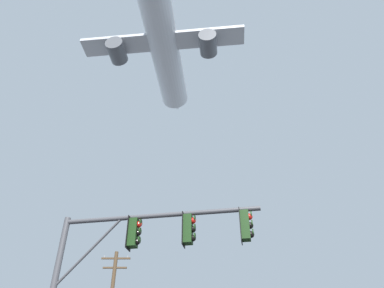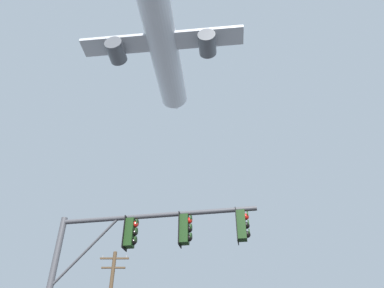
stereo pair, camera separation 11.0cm
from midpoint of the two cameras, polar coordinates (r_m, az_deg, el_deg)
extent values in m
cylinder|color=#4C4C51|center=(11.73, -5.26, -11.26)|extent=(6.29, 1.27, 0.15)
cylinder|color=#4C4C51|center=(12.14, -16.16, -16.10)|extent=(1.95, 0.43, 2.12)
cube|color=#193814|center=(11.15, 8.32, -12.70)|extent=(0.31, 0.36, 0.90)
cylinder|color=#193814|center=(11.35, 8.11, -10.31)|extent=(0.05, 0.05, 0.12)
cube|color=black|center=(11.16, 7.59, -12.77)|extent=(0.10, 0.46, 1.04)
sphere|color=red|center=(11.25, 8.95, -11.35)|extent=(0.20, 0.20, 0.20)
cylinder|color=#193814|center=(11.27, 9.26, -11.03)|extent=(0.08, 0.21, 0.21)
sphere|color=black|center=(11.14, 9.08, -12.67)|extent=(0.20, 0.20, 0.20)
cylinder|color=#193814|center=(11.17, 9.40, -12.35)|extent=(0.08, 0.21, 0.21)
sphere|color=black|center=(11.05, 9.22, -14.02)|extent=(0.20, 0.20, 0.20)
cylinder|color=#193814|center=(11.07, 9.53, -13.69)|extent=(0.08, 0.21, 0.21)
cube|color=#193814|center=(11.33, -0.77, -13.41)|extent=(0.31, 0.36, 0.90)
cylinder|color=#193814|center=(11.53, -0.75, -11.05)|extent=(0.05, 0.05, 0.12)
cube|color=black|center=(11.36, -1.48, -13.45)|extent=(0.10, 0.46, 1.04)
sphere|color=red|center=(11.41, -0.02, -12.10)|extent=(0.20, 0.20, 0.20)
cylinder|color=#193814|center=(11.42, 0.30, -11.80)|extent=(0.08, 0.21, 0.21)
sphere|color=black|center=(11.30, -0.02, -13.41)|extent=(0.20, 0.20, 0.20)
cylinder|color=#193814|center=(11.32, 0.31, -13.11)|extent=(0.08, 0.21, 0.21)
sphere|color=black|center=(11.21, -0.02, -14.75)|extent=(0.20, 0.20, 0.20)
cylinder|color=#193814|center=(11.22, 0.31, -14.44)|extent=(0.08, 0.21, 0.21)
cube|color=#193814|center=(11.78, -9.40, -13.79)|extent=(0.31, 0.36, 0.90)
cylinder|color=#193814|center=(11.96, -9.17, -11.51)|extent=(0.05, 0.05, 0.12)
cube|color=black|center=(11.82, -10.07, -13.81)|extent=(0.10, 0.46, 1.04)
sphere|color=red|center=(11.83, -8.60, -12.55)|extent=(0.20, 0.20, 0.20)
cylinder|color=#193814|center=(11.83, -8.27, -12.27)|extent=(0.08, 0.21, 0.21)
sphere|color=black|center=(11.73, -8.72, -13.82)|extent=(0.20, 0.20, 0.20)
cylinder|color=#193814|center=(11.73, -8.38, -13.53)|extent=(0.08, 0.21, 0.21)
sphere|color=black|center=(11.63, -8.84, -15.10)|extent=(0.20, 0.20, 0.20)
cylinder|color=#193814|center=(11.63, -8.50, -14.82)|extent=(0.08, 0.21, 0.21)
cube|color=brown|center=(29.25, -11.95, -17.37)|extent=(2.20, 0.12, 0.12)
cube|color=brown|center=(29.06, -12.12, -18.68)|extent=(1.80, 0.12, 0.12)
cylinder|color=gray|center=(29.48, -13.71, -17.03)|extent=(0.10, 0.10, 0.18)
cylinder|color=gray|center=(29.12, -10.10, -17.25)|extent=(0.10, 0.10, 0.18)
cylinder|color=white|center=(54.79, -4.53, 15.82)|extent=(6.94, 25.12, 4.41)
cone|color=white|center=(64.31, -2.42, 6.41)|extent=(4.48, 3.45, 4.19)
cube|color=silver|center=(53.86, -4.69, 15.93)|extent=(23.61, 5.43, 0.50)
cylinder|color=#595B60|center=(54.21, -11.81, 14.20)|extent=(2.81, 3.54, 2.48)
cylinder|color=#595B60|center=(52.28, 2.60, 15.62)|extent=(2.81, 3.54, 2.48)
camera|label=1|loc=(0.06, -89.87, -0.09)|focal=33.56mm
camera|label=2|loc=(0.06, 90.13, 0.09)|focal=33.56mm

